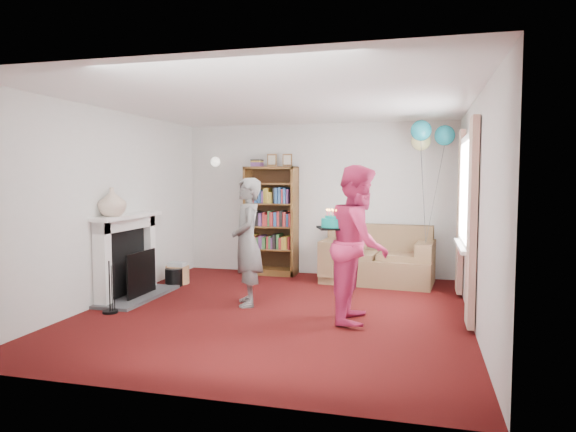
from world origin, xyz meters
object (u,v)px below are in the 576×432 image
(person_striped, at_px, (247,242))
(birthday_cake, at_px, (335,223))
(bookcase, at_px, (272,221))
(person_magenta, at_px, (359,244))
(sofa, at_px, (378,261))

(person_striped, xyz_separation_m, birthday_cake, (1.18, -0.37, 0.30))
(bookcase, relative_size, person_magenta, 1.14)
(bookcase, relative_size, sofa, 1.21)
(birthday_cake, bearing_deg, bookcase, 120.81)
(person_magenta, relative_size, birthday_cake, 4.76)
(sofa, height_order, person_magenta, person_magenta)
(person_magenta, bearing_deg, birthday_cake, 93.52)
(person_striped, bearing_deg, bookcase, 164.47)
(bookcase, distance_m, sofa, 1.88)
(person_striped, bearing_deg, birthday_cake, 48.93)
(bookcase, relative_size, person_striped, 1.24)
(bookcase, relative_size, birthday_cake, 5.42)
(person_striped, xyz_separation_m, person_magenta, (1.45, -0.35, 0.07))
(sofa, bearing_deg, person_magenta, -85.14)
(person_striped, distance_m, person_magenta, 1.50)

